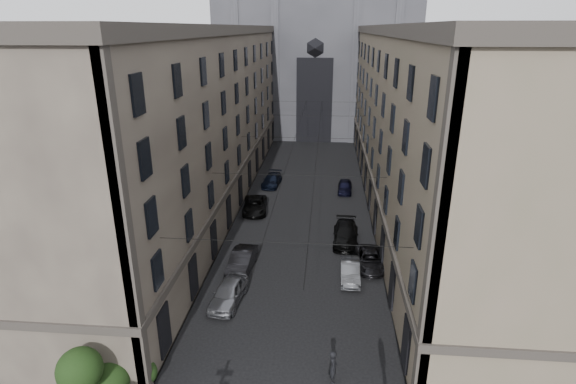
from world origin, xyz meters
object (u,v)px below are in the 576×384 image
(car_left_near, at_px, (228,293))
(car_left_midfar, at_px, (255,205))
(car_right_far, at_px, (345,187))
(pedestrian, at_px, (333,367))
(car_right_near, at_px, (350,271))
(car_right_midfar, at_px, (346,234))
(car_left_midnear, at_px, (242,261))
(car_left_far, at_px, (272,180))
(car_right_midnear, at_px, (370,259))
(gothic_tower, at_px, (317,32))

(car_left_near, height_order, car_left_midfar, car_left_near)
(car_right_far, height_order, pedestrian, pedestrian)
(car_right_near, bearing_deg, pedestrian, -96.90)
(car_right_near, distance_m, car_right_midfar, 6.41)
(car_left_midnear, height_order, car_left_midfar, car_left_midnear)
(car_left_far, bearing_deg, car_left_near, -85.37)
(car_right_midnear, height_order, car_right_midfar, car_right_midfar)
(car_left_midnear, bearing_deg, car_left_near, -87.01)
(car_left_near, bearing_deg, car_left_midfar, 99.43)
(car_right_near, xyz_separation_m, pedestrian, (-1.42, -11.04, 0.30))
(car_right_midnear, xyz_separation_m, car_right_midfar, (-1.82, 4.33, 0.14))
(car_left_far, distance_m, pedestrian, 33.47)
(car_left_midnear, bearing_deg, car_right_near, -0.14)
(car_right_midfar, relative_size, pedestrian, 2.79)
(car_right_midfar, xyz_separation_m, pedestrian, (-1.30, -17.45, 0.19))
(car_right_midnear, xyz_separation_m, car_right_far, (-1.45, 17.84, 0.04))
(gothic_tower, relative_size, car_left_near, 12.20)
(gothic_tower, height_order, car_left_far, gothic_tower)
(car_right_midnear, bearing_deg, pedestrian, -104.90)
(gothic_tower, xyz_separation_m, car_left_midfar, (-5.22, -42.99, -17.06))
(gothic_tower, distance_m, car_right_midnear, 56.82)
(car_right_midfar, distance_m, pedestrian, 17.50)
(car_right_midnear, xyz_separation_m, pedestrian, (-3.12, -13.12, 0.33))
(gothic_tower, xyz_separation_m, pedestrian, (2.90, -66.96, -16.81))
(car_left_midfar, xyz_separation_m, car_right_near, (9.54, -12.93, -0.04))
(car_left_midfar, xyz_separation_m, pedestrian, (8.12, -23.96, 0.25))
(car_right_near, bearing_deg, car_left_midfar, 126.83)
(car_right_midfar, bearing_deg, car_left_midfar, 147.79)
(car_right_near, relative_size, pedestrian, 2.13)
(car_right_near, bearing_deg, car_right_midfar, 91.46)
(car_left_midfar, relative_size, car_right_near, 1.26)
(car_right_midnear, distance_m, car_right_far, 17.89)
(car_right_far, relative_size, pedestrian, 2.07)
(car_left_midnear, relative_size, pedestrian, 2.45)
(car_right_midfar, bearing_deg, gothic_tower, 97.32)
(car_right_midfar, bearing_deg, car_left_far, 122.10)
(car_right_near, height_order, car_right_midnear, car_right_near)
(gothic_tower, xyz_separation_m, car_right_midnear, (6.02, -53.84, -17.13))
(car_left_midfar, bearing_deg, pedestrian, -77.26)
(pedestrian, bearing_deg, gothic_tower, 0.79)
(car_left_near, relative_size, car_left_far, 0.99)
(car_left_midfar, xyz_separation_m, car_right_midnear, (11.24, -10.85, -0.07))
(car_left_near, bearing_deg, car_right_far, 76.18)
(car_right_midnear, distance_m, pedestrian, 13.49)
(car_left_midfar, height_order, car_right_far, car_left_midfar)
(car_right_midfar, height_order, car_right_far, car_right_midfar)
(car_right_midnear, relative_size, car_right_far, 1.16)
(car_right_far, bearing_deg, car_left_midfar, -141.43)
(car_left_far, bearing_deg, car_left_midnear, -85.09)
(car_left_near, xyz_separation_m, car_left_midnear, (0.11, 4.66, -0.01))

